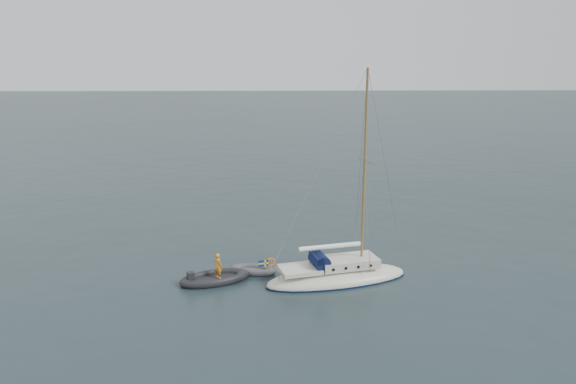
{
  "coord_description": "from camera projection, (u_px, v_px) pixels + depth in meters",
  "views": [
    {
      "loc": [
        -3.13,
        -31.16,
        12.03
      ],
      "look_at": [
        -2.38,
        0.0,
        4.22
      ],
      "focal_mm": 35.0,
      "sensor_mm": 36.0,
      "label": 1
    }
  ],
  "objects": [
    {
      "name": "sailboat",
      "position": [
        337.0,
        265.0,
        30.1
      ],
      "size": [
        8.28,
        2.49,
        11.79
      ],
      "rotation": [
        0.0,
        0.0,
        0.25
      ],
      "color": "beige",
      "rests_on": "ground"
    },
    {
      "name": "rib",
      "position": [
        215.0,
        277.0,
        30.15
      ],
      "size": [
        3.89,
        1.77,
        1.6
      ],
      "rotation": [
        0.0,
        0.0,
        0.38
      ],
      "color": "black",
      "rests_on": "ground"
    },
    {
      "name": "dinghy",
      "position": [
        253.0,
        270.0,
        31.39
      ],
      "size": [
        2.69,
        1.21,
        0.39
      ],
      "rotation": [
        0.0,
        0.0,
        -0.25
      ],
      "color": "#48484C",
      "rests_on": "ground"
    },
    {
      "name": "ground",
      "position": [
        328.0,
        261.0,
        33.21
      ],
      "size": [
        300.0,
        300.0,
        0.0
      ],
      "primitive_type": "plane",
      "color": "black",
      "rests_on": "ground"
    }
  ]
}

